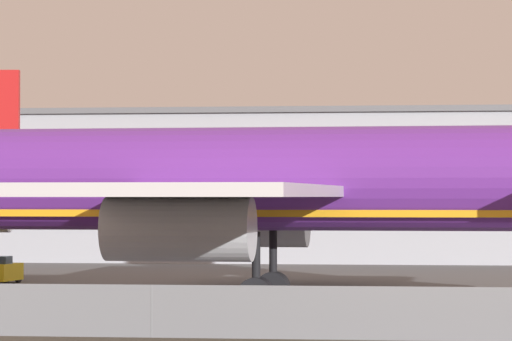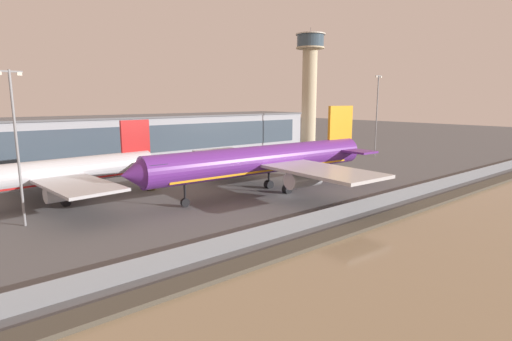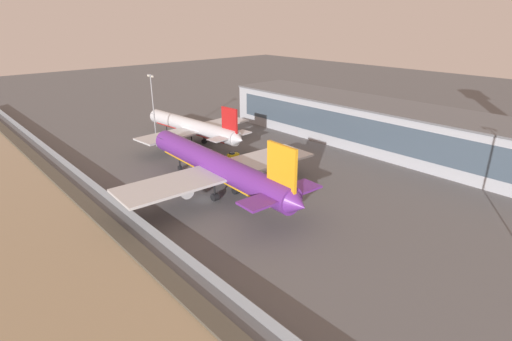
# 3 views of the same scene
# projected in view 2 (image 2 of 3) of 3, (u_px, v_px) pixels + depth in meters

# --- Properties ---
(ground_plane) EXTENTS (500.00, 500.00, 0.00)m
(ground_plane) POSITION_uv_depth(u_px,v_px,m) (286.00, 196.00, 75.33)
(ground_plane) COLOR #565659
(shoreline_seawall) EXTENTS (320.00, 3.00, 0.50)m
(shoreline_seawall) POSITION_uv_depth(u_px,v_px,m) (381.00, 220.00, 59.75)
(shoreline_seawall) COLOR #474238
(shoreline_seawall) RESTS_ON ground
(perimeter_fence) EXTENTS (280.00, 0.10, 2.27)m
(perimeter_fence) POSITION_uv_depth(u_px,v_px,m) (356.00, 208.00, 63.00)
(perimeter_fence) COLOR slate
(perimeter_fence) RESTS_ON ground
(cargo_jet_purple) EXTENTS (55.64, 47.45, 16.74)m
(cargo_jet_purple) POSITION_uv_depth(u_px,v_px,m) (267.00, 160.00, 77.30)
(cargo_jet_purple) COLOR #602889
(cargo_jet_purple) RESTS_ON ground
(passenger_jet_silver) EXTENTS (45.57, 38.91, 14.15)m
(passenger_jet_silver) POSITION_uv_depth(u_px,v_px,m) (45.00, 175.00, 67.62)
(passenger_jet_silver) COLOR silver
(passenger_jet_silver) RESTS_ON ground
(baggage_tug) EXTENTS (2.00, 3.38, 1.80)m
(baggage_tug) POSITION_uv_depth(u_px,v_px,m) (149.00, 185.00, 80.96)
(baggage_tug) COLOR yellow
(baggage_tug) RESTS_ON ground
(control_tower) EXTENTS (11.39, 11.39, 45.16)m
(control_tower) POSITION_uv_depth(u_px,v_px,m) (310.00, 80.00, 155.40)
(control_tower) COLOR #C6B793
(control_tower) RESTS_ON ground
(terminal_building) EXTENTS (108.46, 21.93, 13.28)m
(terminal_building) POSITION_uv_depth(u_px,v_px,m) (154.00, 137.00, 123.53)
(terminal_building) COLOR #9EA3AD
(terminal_building) RESTS_ON ground
(apron_light_mast_apron_west) EXTENTS (3.20, 0.40, 21.98)m
(apron_light_mast_apron_west) POSITION_uv_depth(u_px,v_px,m) (16.00, 141.00, 55.46)
(apron_light_mast_apron_west) COLOR gray
(apron_light_mast_apron_west) RESTS_ON ground
(apron_light_mast_apron_east) EXTENTS (3.20, 0.40, 25.46)m
(apron_light_mast_apron_east) POSITION_uv_depth(u_px,v_px,m) (377.00, 112.00, 125.70)
(apron_light_mast_apron_east) COLOR gray
(apron_light_mast_apron_east) RESTS_ON ground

